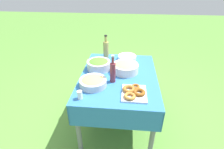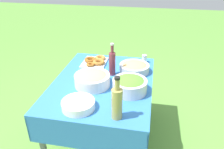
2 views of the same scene
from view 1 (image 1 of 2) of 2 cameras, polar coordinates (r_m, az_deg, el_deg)
name	(u,v)px [view 1 (image 1 of 2)]	position (r m, az deg, el deg)	size (l,w,h in m)	color
ground_plane	(118,120)	(2.45, 1.86, -14.50)	(14.00, 14.00, 0.00)	#568C38
picnic_table	(119,82)	(2.07, 2.14, -2.62)	(1.16, 0.87, 0.70)	#2D6BB2
salad_bowl	(99,64)	(2.12, -4.38, 3.36)	(0.28, 0.28, 0.13)	silver
pasta_bowl	(125,67)	(2.06, 4.42, 2.43)	(0.30, 0.30, 0.12)	silver
donut_platter	(133,92)	(1.71, 7.02, -5.75)	(0.31, 0.27, 0.05)	silver
plate_stack	(127,58)	(2.37, 4.96, 5.47)	(0.24, 0.24, 0.06)	white
olive_oil_bottle	(106,49)	(2.40, -1.99, 8.35)	(0.08, 0.08, 0.32)	#998E4C
wine_bottle	(113,72)	(1.84, 0.26, 0.93)	(0.06, 0.06, 0.31)	maroon
bread_bowl	(93,82)	(1.82, -6.23, -2.36)	(0.28, 0.28, 0.09)	#B2B7BC
salt_shaker	(80,95)	(1.66, -10.47, -6.56)	(0.05, 0.05, 0.08)	white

